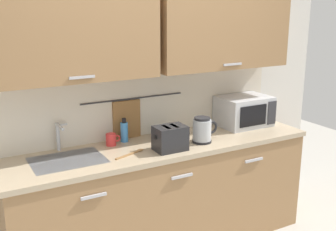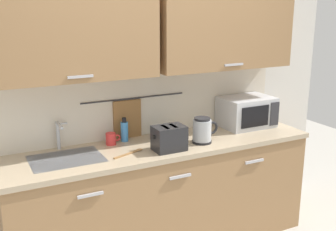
{
  "view_description": "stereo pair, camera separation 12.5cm",
  "coord_description": "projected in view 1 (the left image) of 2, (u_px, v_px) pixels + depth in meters",
  "views": [
    {
      "loc": [
        -1.49,
        -2.49,
        1.99
      ],
      "look_at": [
        0.07,
        0.33,
        1.12
      ],
      "focal_mm": 44.82,
      "sensor_mm": 36.0,
      "label": 1
    },
    {
      "loc": [
        -1.38,
        -2.55,
        1.99
      ],
      "look_at": [
        0.07,
        0.33,
        1.12
      ],
      "focal_mm": 44.82,
      "sensor_mm": 36.0,
      "label": 2
    }
  ],
  "objects": [
    {
      "name": "back_wall_assembly",
      "position": [
        148.0,
        63.0,
        3.38
      ],
      "size": [
        3.7,
        0.41,
        2.5
      ],
      "color": "silver",
      "rests_on": "ground"
    },
    {
      "name": "wooden_spoon",
      "position": [
        133.0,
        153.0,
        3.13
      ],
      "size": [
        0.27,
        0.12,
        0.01
      ],
      "color": "#9E7042",
      "rests_on": "counter_unit"
    },
    {
      "name": "sink_faucet",
      "position": [
        59.0,
        133.0,
        3.14
      ],
      "size": [
        0.09,
        0.17,
        0.22
      ],
      "color": "#B2B5BA",
      "rests_on": "counter_unit"
    },
    {
      "name": "mixing_bowl",
      "position": [
        166.0,
        133.0,
        3.47
      ],
      "size": [
        0.21,
        0.21,
        0.08
      ],
      "color": "#4C7093",
      "rests_on": "counter_unit"
    },
    {
      "name": "dish_soap_bottle",
      "position": [
        124.0,
        131.0,
        3.38
      ],
      "size": [
        0.06,
        0.06,
        0.2
      ],
      "color": "#3F8CD8",
      "rests_on": "counter_unit"
    },
    {
      "name": "electric_kettle",
      "position": [
        202.0,
        130.0,
        3.37
      ],
      "size": [
        0.23,
        0.16,
        0.21
      ],
      "color": "black",
      "rests_on": "counter_unit"
    },
    {
      "name": "counter_unit",
      "position": [
        161.0,
        195.0,
        3.45
      ],
      "size": [
        2.53,
        0.64,
        0.9
      ],
      "color": "#997047",
      "rests_on": "ground"
    },
    {
      "name": "mug_near_sink",
      "position": [
        111.0,
        139.0,
        3.3
      ],
      "size": [
        0.12,
        0.08,
        0.09
      ],
      "color": "red",
      "rests_on": "counter_unit"
    },
    {
      "name": "toaster",
      "position": [
        170.0,
        138.0,
        3.18
      ],
      "size": [
        0.26,
        0.17,
        0.19
      ],
      "color": "#232326",
      "rests_on": "counter_unit"
    },
    {
      "name": "microwave",
      "position": [
        244.0,
        111.0,
        3.82
      ],
      "size": [
        0.46,
        0.35,
        0.27
      ],
      "color": "silver",
      "rests_on": "counter_unit"
    }
  ]
}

